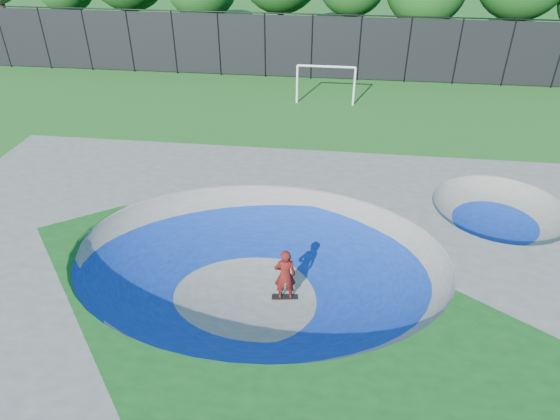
% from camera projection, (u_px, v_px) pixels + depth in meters
% --- Properties ---
extents(ground, '(120.00, 120.00, 0.00)m').
position_uv_depth(ground, '(260.00, 293.00, 15.08)').
color(ground, '#1B5718').
rests_on(ground, ground).
extents(skate_deck, '(22.00, 14.00, 1.50)m').
position_uv_depth(skate_deck, '(259.00, 274.00, 14.68)').
color(skate_deck, gray).
rests_on(skate_deck, ground).
extents(skater, '(0.70, 0.51, 1.75)m').
position_uv_depth(skater, '(285.00, 275.00, 14.42)').
color(skater, '#AF1A0E').
rests_on(skater, ground).
extents(skateboard, '(0.80, 0.31, 0.05)m').
position_uv_depth(skateboard, '(285.00, 297.00, 14.88)').
color(skateboard, black).
rests_on(skateboard, ground).
extents(soccer_goal, '(3.34, 0.12, 2.21)m').
position_uv_depth(soccer_goal, '(326.00, 77.00, 27.90)').
color(soccer_goal, white).
rests_on(soccer_goal, ground).
extents(fence, '(48.09, 0.09, 4.04)m').
position_uv_depth(fence, '(312.00, 46.00, 31.56)').
color(fence, black).
rests_on(fence, ground).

